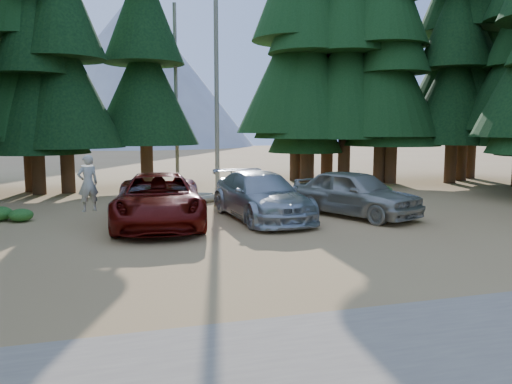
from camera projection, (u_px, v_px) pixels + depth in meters
ground at (297, 246)px, 13.51m from camera, size 160.00×160.00×0.00m
gravel_strip at (455, 345)px, 7.32m from camera, size 26.00×3.50×0.01m
forest_belt_north at (202, 186)px, 27.81m from camera, size 36.00×7.00×22.00m
snag_front at (216, 76)px, 26.80m from camera, size 0.24×0.24×12.00m
snag_back at (176, 96)px, 27.81m from camera, size 0.20×0.20×10.00m
mountain_peak at (121, 79)px, 95.31m from camera, size 48.00×50.00×28.00m
red_pickup at (159, 199)px, 16.41m from camera, size 3.39×6.35×1.70m
silver_minivan_center at (261, 196)px, 17.56m from camera, size 2.75×5.82×1.64m
silver_minivan_right at (355, 193)px, 18.06m from camera, size 3.90×5.37×1.70m
frisbee_player at (88, 183)px, 16.10m from camera, size 0.79×0.66×1.84m
log_left at (200, 200)px, 21.13m from camera, size 3.79×2.91×0.32m
log_mid at (177, 195)px, 22.98m from camera, size 3.12×1.66×0.27m
log_right at (277, 201)px, 20.74m from camera, size 5.22×1.29×0.34m
shrub_far_left at (21, 215)px, 17.08m from camera, size 0.80×0.80×0.44m
shrub_left at (140, 197)px, 21.79m from camera, size 0.76×0.76×0.42m
shrub_center_left at (140, 205)px, 19.26m from camera, size 0.90×0.90×0.50m
shrub_center_right at (240, 191)px, 23.26m from camera, size 1.09×1.09×0.60m
shrub_right at (297, 196)px, 21.58m from camera, size 1.04×1.04×0.57m
shrub_far_right at (380, 191)px, 22.89m from camera, size 1.13×1.13×0.62m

